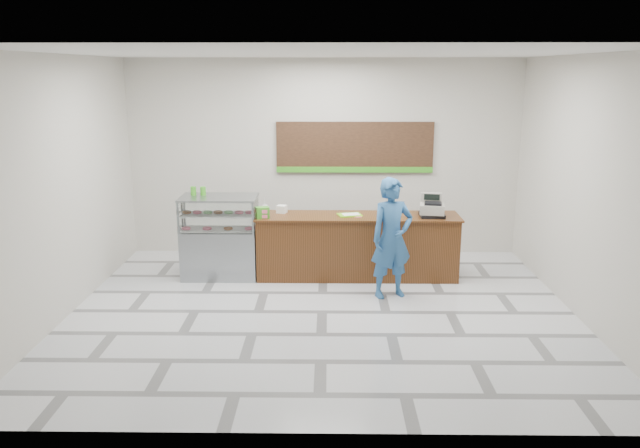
{
  "coord_description": "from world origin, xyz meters",
  "views": [
    {
      "loc": [
        0.08,
        -8.16,
        3.29
      ],
      "look_at": [
        -0.04,
        0.9,
        1.05
      ],
      "focal_mm": 35.0,
      "sensor_mm": 36.0,
      "label": 1
    }
  ],
  "objects_px": {
    "sales_counter": "(357,246)",
    "cash_register": "(432,208)",
    "customer": "(392,238)",
    "serving_tray": "(350,215)",
    "display_case": "(220,236)"
  },
  "relations": [
    {
      "from": "sales_counter",
      "to": "customer",
      "type": "relative_size",
      "value": 1.82
    },
    {
      "from": "cash_register",
      "to": "sales_counter",
      "type": "bearing_deg",
      "value": -173.73
    },
    {
      "from": "cash_register",
      "to": "customer",
      "type": "xyz_separation_m",
      "value": [
        -0.71,
        -0.82,
        -0.27
      ]
    },
    {
      "from": "display_case",
      "to": "cash_register",
      "type": "distance_m",
      "value": 3.43
    },
    {
      "from": "sales_counter",
      "to": "serving_tray",
      "type": "height_order",
      "value": "serving_tray"
    },
    {
      "from": "sales_counter",
      "to": "serving_tray",
      "type": "distance_m",
      "value": 0.54
    },
    {
      "from": "sales_counter",
      "to": "customer",
      "type": "distance_m",
      "value": 1.07
    },
    {
      "from": "sales_counter",
      "to": "serving_tray",
      "type": "bearing_deg",
      "value": -176.58
    },
    {
      "from": "display_case",
      "to": "sales_counter",
      "type": "bearing_deg",
      "value": 0.0
    },
    {
      "from": "sales_counter",
      "to": "customer",
      "type": "xyz_separation_m",
      "value": [
        0.46,
        -0.88,
        0.38
      ]
    },
    {
      "from": "serving_tray",
      "to": "sales_counter",
      "type": "bearing_deg",
      "value": -10.2
    },
    {
      "from": "customer",
      "to": "cash_register",
      "type": "bearing_deg",
      "value": 28.61
    },
    {
      "from": "cash_register",
      "to": "serving_tray",
      "type": "height_order",
      "value": "cash_register"
    },
    {
      "from": "sales_counter",
      "to": "cash_register",
      "type": "xyz_separation_m",
      "value": [
        1.17,
        -0.06,
        0.65
      ]
    },
    {
      "from": "serving_tray",
      "to": "display_case",
      "type": "bearing_deg",
      "value": 166.18
    }
  ]
}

